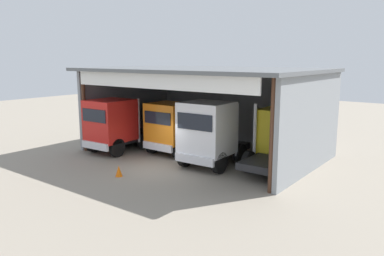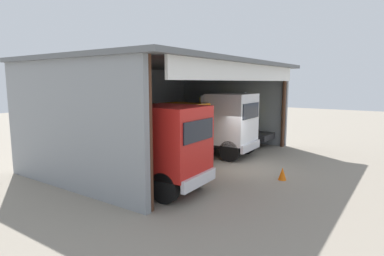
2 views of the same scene
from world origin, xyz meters
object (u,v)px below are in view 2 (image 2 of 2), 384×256
at_px(truck_white_center_left_bay, 227,124).
at_px(truck_yellow_center_bay, 226,119).
at_px(traffic_cone, 282,174).
at_px(oil_drum, 114,148).
at_px(truck_orange_right_bay, 173,134).
at_px(tool_cart, 100,150).
at_px(truck_red_yard_outside, 163,146).

relative_size(truck_white_center_left_bay, truck_yellow_center_bay, 1.00).
height_order(truck_yellow_center_bay, traffic_cone, truck_yellow_center_bay).
distance_m(truck_yellow_center_bay, oil_drum, 7.97).
xyz_separation_m(truck_orange_right_bay, tool_cart, (-1.05, 4.44, -1.18)).
height_order(truck_white_center_left_bay, truck_yellow_center_bay, truck_white_center_left_bay).
relative_size(truck_orange_right_bay, truck_yellow_center_bay, 1.07).
bearing_deg(truck_yellow_center_bay, oil_drum, 151.66).
distance_m(tool_cart, traffic_cone, 10.03).
distance_m(oil_drum, traffic_cone, 9.81).
xyz_separation_m(truck_red_yard_outside, truck_yellow_center_bay, (10.16, 2.74, -0.09)).
bearing_deg(traffic_cone, truck_orange_right_bay, 99.34).
bearing_deg(oil_drum, traffic_cone, -84.62).
relative_size(truck_red_yard_outside, traffic_cone, 9.47).
distance_m(truck_yellow_center_bay, tool_cart, 8.89).
bearing_deg(oil_drum, truck_yellow_center_bay, -27.55).
xyz_separation_m(oil_drum, tool_cart, (-1.02, 0.07, 0.07)).
xyz_separation_m(truck_orange_right_bay, traffic_cone, (0.89, -5.40, -1.40)).
height_order(truck_red_yard_outside, truck_yellow_center_bay, truck_yellow_center_bay).
relative_size(truck_white_center_left_bay, tool_cart, 4.74).
relative_size(truck_red_yard_outside, truck_orange_right_bay, 1.04).
bearing_deg(tool_cart, truck_white_center_left_bay, -50.82).
bearing_deg(truck_yellow_center_bay, truck_red_yard_outside, -165.70).
bearing_deg(truck_yellow_center_bay, traffic_cone, -135.45).
bearing_deg(truck_orange_right_bay, truck_red_yard_outside, 32.19).
height_order(truck_white_center_left_bay, tool_cart, truck_white_center_left_bay).
bearing_deg(truck_orange_right_bay, traffic_cone, 99.52).
relative_size(tool_cart, traffic_cone, 1.79).
distance_m(truck_red_yard_outside, truck_white_center_left_bay, 6.80).
bearing_deg(traffic_cone, tool_cart, 101.15).
height_order(truck_orange_right_bay, traffic_cone, truck_orange_right_bay).
height_order(truck_red_yard_outside, oil_drum, truck_red_yard_outside).
distance_m(truck_red_yard_outside, truck_orange_right_bay, 3.79).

